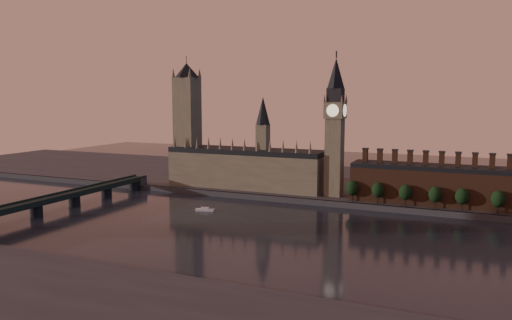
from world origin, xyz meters
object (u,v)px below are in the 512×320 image
(big_ben, at_px, (335,125))
(westminster_bridge, at_px, (53,201))
(victoria_tower, at_px, (187,119))
(river_boat, at_px, (205,210))

(big_ben, height_order, westminster_bridge, big_ben)
(victoria_tower, relative_size, westminster_bridge, 0.54)
(big_ben, xyz_separation_m, westminster_bridge, (-165.00, -112.70, -49.39))
(river_boat, bearing_deg, victoria_tower, 114.42)
(victoria_tower, xyz_separation_m, big_ben, (130.00, -5.00, -2.26))
(victoria_tower, xyz_separation_m, westminster_bridge, (-35.00, -117.70, -51.65))
(westminster_bridge, bearing_deg, victoria_tower, 73.44)
(victoria_tower, height_order, big_ben, victoria_tower)
(westminster_bridge, xyz_separation_m, river_boat, (93.00, 44.08, -6.45))
(victoria_tower, relative_size, big_ben, 1.01)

